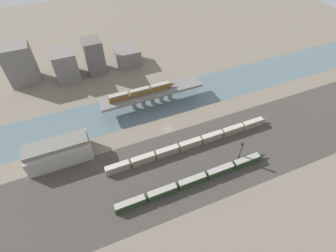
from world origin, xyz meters
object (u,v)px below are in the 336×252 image
Objects in this scene: signal_tower at (240,152)px; train_yard_mid at (193,143)px; train_yard_near at (195,180)px; train_on_bridge at (142,91)px; warehouse_building at (58,151)px.

train_yard_mid is at bearing 134.66° from signal_tower.
train_on_bridge is at bearing 94.69° from train_yard_near.
train_on_bridge is 39.38m from train_yard_mid.
warehouse_building is at bearing -156.76° from train_on_bridge.
train_on_bridge is 55.77m from train_yard_near.
train_yard_mid reaches higher than train_yard_near.
train_yard_mid is 7.14× the size of signal_tower.
train_on_bridge is 59.06m from signal_tower.
warehouse_building is at bearing 145.51° from train_yard_near.
signal_tower is (23.19, 2.97, 3.97)m from train_yard_near.
train_yard_mid is 3.07× the size of warehouse_building.
signal_tower is (15.33, -15.52, 3.81)m from train_yard_mid.
train_on_bridge reaches higher than train_yard_near.
train_on_bridge is at bearing 108.73° from train_yard_mid.
signal_tower is (74.14, -32.03, 0.73)m from warehouse_building.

